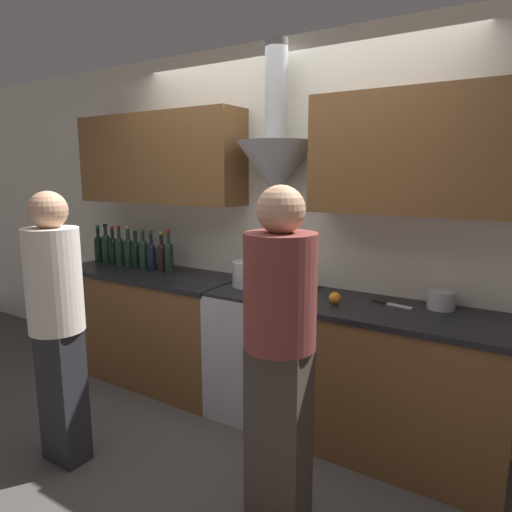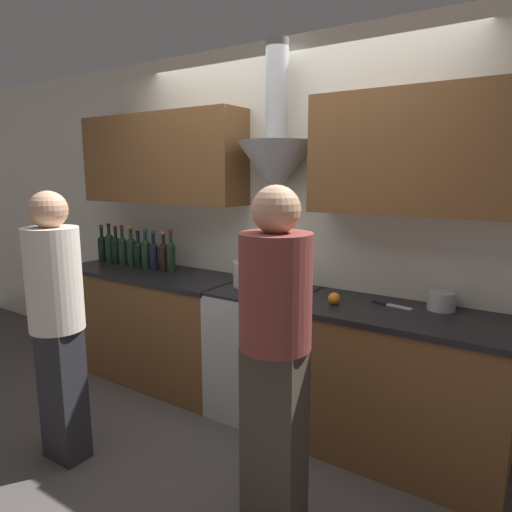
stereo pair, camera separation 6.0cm
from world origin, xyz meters
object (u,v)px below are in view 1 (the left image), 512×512
(wine_bottle_8, at_px, (162,255))
(person_foreground_left, at_px, (57,316))
(wine_bottle_2, at_px, (113,249))
(orange_fruit, at_px, (335,298))
(wine_bottle_3, at_px, (120,250))
(wine_bottle_5, at_px, (136,253))
(stock_pot, at_px, (249,274))
(wine_bottle_1, at_px, (106,247))
(wine_bottle_6, at_px, (143,253))
(wine_bottle_0, at_px, (99,247))
(stove_range, at_px, (264,351))
(wine_bottle_4, at_px, (129,250))
(saucepan, at_px, (441,300))
(wine_bottle_9, at_px, (169,256))
(person_foreground_right, at_px, (279,348))
(wine_bottle_7, at_px, (152,255))
(mixing_bowl, at_px, (284,285))

(wine_bottle_8, distance_m, person_foreground_left, 1.22)
(wine_bottle_2, height_order, orange_fruit, wine_bottle_2)
(wine_bottle_3, distance_m, wine_bottle_5, 0.19)
(stock_pot, bearing_deg, wine_bottle_1, 178.74)
(stock_pot, bearing_deg, wine_bottle_6, 178.95)
(wine_bottle_0, distance_m, wine_bottle_6, 0.58)
(wine_bottle_1, xyz_separation_m, wine_bottle_5, (0.38, -0.01, -0.02))
(wine_bottle_8, bearing_deg, stove_range, -3.93)
(wine_bottle_4, height_order, saucepan, wine_bottle_4)
(wine_bottle_4, xyz_separation_m, wine_bottle_8, (0.37, 0.01, -0.01))
(wine_bottle_6, relative_size, wine_bottle_8, 1.02)
(wine_bottle_2, height_order, saucepan, wine_bottle_2)
(wine_bottle_1, bearing_deg, wine_bottle_9, -1.11)
(wine_bottle_0, distance_m, saucepan, 2.90)
(wine_bottle_9, height_order, person_foreground_left, person_foreground_left)
(wine_bottle_8, xyz_separation_m, person_foreground_right, (1.64, -0.96, -0.12))
(wine_bottle_6, xyz_separation_m, wine_bottle_8, (0.19, 0.02, -0.01))
(wine_bottle_0, height_order, wine_bottle_8, wine_bottle_0)
(person_foreground_right, bearing_deg, saucepan, 65.25)
(wine_bottle_9, xyz_separation_m, person_foreground_left, (0.21, -1.15, -0.15))
(wine_bottle_0, relative_size, wine_bottle_1, 0.95)
(wine_bottle_6, distance_m, wine_bottle_7, 0.10)
(wine_bottle_2, relative_size, wine_bottle_3, 0.96)
(stove_range, bearing_deg, mixing_bowl, 7.61)
(wine_bottle_1, height_order, wine_bottle_7, wine_bottle_1)
(wine_bottle_0, bearing_deg, wine_bottle_3, -2.89)
(stock_pot, relative_size, orange_fruit, 3.20)
(stock_pot, xyz_separation_m, person_foreground_right, (0.77, -0.92, -0.08))
(wine_bottle_5, bearing_deg, wine_bottle_2, -179.10)
(wine_bottle_0, height_order, orange_fruit, wine_bottle_0)
(wine_bottle_6, height_order, person_foreground_left, person_foreground_left)
(wine_bottle_6, distance_m, mixing_bowl, 1.35)
(wine_bottle_6, bearing_deg, saucepan, 3.09)
(wine_bottle_4, bearing_deg, wine_bottle_8, 1.45)
(stove_range, distance_m, mixing_bowl, 0.51)
(wine_bottle_4, height_order, wine_bottle_8, wine_bottle_4)
(wine_bottle_5, relative_size, orange_fruit, 4.22)
(wine_bottle_9, bearing_deg, person_foreground_left, -79.65)
(wine_bottle_6, relative_size, saucepan, 2.08)
(wine_bottle_9, bearing_deg, wine_bottle_8, 168.89)
(stove_range, relative_size, person_foreground_left, 0.56)
(wine_bottle_8, bearing_deg, wine_bottle_7, -164.71)
(wine_bottle_7, bearing_deg, wine_bottle_4, 176.98)
(wine_bottle_8, relative_size, wine_bottle_9, 0.93)
(wine_bottle_1, distance_m, wine_bottle_2, 0.10)
(wine_bottle_1, distance_m, wine_bottle_9, 0.76)
(person_foreground_left, bearing_deg, wine_bottle_5, 117.13)
(stove_range, relative_size, mixing_bowl, 3.53)
(saucepan, bearing_deg, wine_bottle_9, -176.46)
(wine_bottle_1, bearing_deg, person_foreground_right, -22.52)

